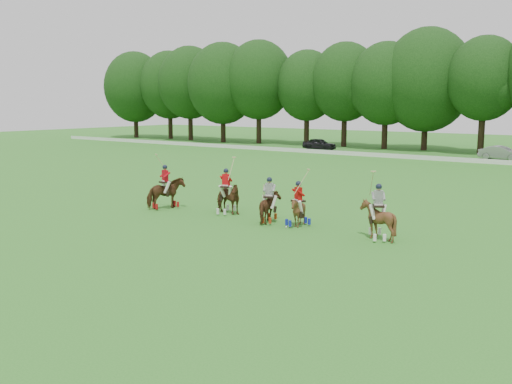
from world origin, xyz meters
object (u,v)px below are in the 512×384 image
Objects in this scene: polo_red_a at (166,193)px; polo_ball at (286,227)px; polo_red_c at (298,211)px; car_left at (319,144)px; car_mid at (501,153)px; polo_stripe_a at (269,207)px; polo_stripe_b at (378,219)px; polo_red_b at (226,198)px.

polo_ball is at bearing -0.74° from polo_red_a.
polo_red_c is 29.48× the size of polo_ball.
car_mid is at bearing -91.65° from car_left.
polo_stripe_b reaches higher than polo_stripe_a.
polo_ball is at bearing -12.91° from polo_red_b.
polo_stripe_a is (-1.54, -0.10, 0.04)m from polo_red_c.
polo_stripe_b reaches higher than polo_ball.
polo_red_a is (12.97, -38.72, 0.17)m from car_left.
polo_red_c is (21.04, -38.24, 0.04)m from car_left.
polo_ball is at bearing -175.89° from car_mid.
polo_red_a reaches higher than polo_stripe_a.
polo_stripe_a reaches higher than car_left.
polo_stripe_b is at bearing -148.53° from car_left.
polo_red_a reaches higher than polo_red_b.
polo_red_a is at bearing -163.12° from car_left.
car_mid is 1.93× the size of polo_stripe_a.
car_mid is (20.83, 0.00, -0.00)m from car_left.
polo_red_b is at bearing 14.47° from polo_red_a.
polo_ball is (4.34, -1.00, -0.80)m from polo_red_b.
polo_red_a is 12.07m from polo_stripe_b.
polo_stripe_a reaches higher than car_mid.
car_mid is 38.08m from polo_red_b.
polo_red_a is 3.58m from polo_red_b.
polo_red_a is at bearing 172.72° from car_mid.
car_left is 0.97× the size of car_mid.
polo_red_c is at bearing 177.85° from polo_stripe_b.
car_left is 1.42× the size of polo_stripe_b.
polo_stripe_b is 4.35m from polo_ball.
polo_stripe_a is 1.55m from polo_ball.
car_left is 20.83m from car_mid.
car_mid is 38.82m from polo_ball.
polo_red_a is 6.53m from polo_stripe_a.
polo_red_a is 1.10× the size of polo_red_c.
polo_stripe_b reaches higher than polo_red_c.
polo_red_b is at bearing 170.39° from polo_stripe_a.
polo_red_b is 8.62m from polo_stripe_b.
car_mid is 39.51m from polo_red_a.
polo_red_c is at bearing -175.50° from car_mid.
car_mid is at bearing 78.53° from polo_red_a.
polo_red_b is at bearing 167.09° from polo_ball.
polo_red_c reaches higher than car_left.
car_mid is 1.46× the size of polo_stripe_b.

